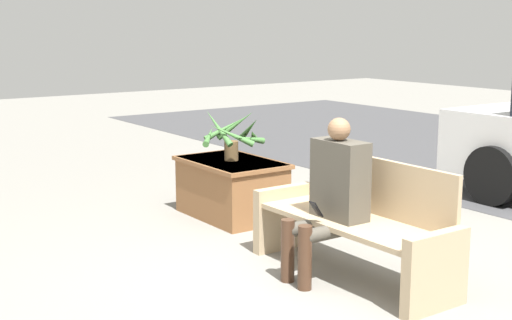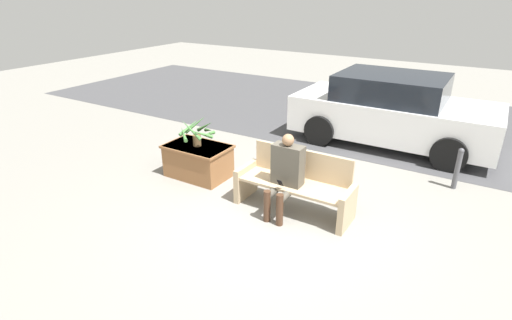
{
  "view_description": "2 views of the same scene",
  "coord_description": "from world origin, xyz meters",
  "px_view_note": "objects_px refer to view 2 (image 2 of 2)",
  "views": [
    {
      "loc": [
        3.91,
        -3.24,
        1.91
      ],
      "look_at": [
        -1.24,
        0.39,
        0.71
      ],
      "focal_mm": 50.0,
      "sensor_mm": 36.0,
      "label": 1
    },
    {
      "loc": [
        2.31,
        -4.41,
        3.11
      ],
      "look_at": [
        -0.73,
        0.58,
        0.58
      ],
      "focal_mm": 28.0,
      "sensor_mm": 36.0,
      "label": 2
    }
  ],
  "objects_px": {
    "potted_plant": "(198,132)",
    "bollard_post": "(458,168)",
    "parked_car": "(392,110)",
    "bench": "(295,184)",
    "person_seated": "(285,172)",
    "planter_box": "(198,160)"
  },
  "relations": [
    {
      "from": "planter_box",
      "to": "bollard_post",
      "type": "relative_size",
      "value": 1.54
    },
    {
      "from": "bench",
      "to": "planter_box",
      "type": "height_order",
      "value": "bench"
    },
    {
      "from": "parked_car",
      "to": "person_seated",
      "type": "bearing_deg",
      "value": -98.56
    },
    {
      "from": "person_seated",
      "to": "bollard_post",
      "type": "bearing_deg",
      "value": 46.46
    },
    {
      "from": "parked_car",
      "to": "bollard_post",
      "type": "bearing_deg",
      "value": -46.69
    },
    {
      "from": "bench",
      "to": "planter_box",
      "type": "distance_m",
      "value": 1.99
    },
    {
      "from": "parked_car",
      "to": "bollard_post",
      "type": "relative_size",
      "value": 5.63
    },
    {
      "from": "potted_plant",
      "to": "bollard_post",
      "type": "xyz_separation_m",
      "value": [
        3.95,
        1.83,
        -0.45
      ]
    },
    {
      "from": "potted_plant",
      "to": "parked_car",
      "type": "xyz_separation_m",
      "value": [
        2.45,
        3.43,
        -0.1
      ]
    },
    {
      "from": "planter_box",
      "to": "potted_plant",
      "type": "bearing_deg",
      "value": 48.11
    },
    {
      "from": "planter_box",
      "to": "bench",
      "type": "bearing_deg",
      "value": -4.28
    },
    {
      "from": "planter_box",
      "to": "parked_car",
      "type": "xyz_separation_m",
      "value": [
        2.46,
        3.45,
        0.42
      ]
    },
    {
      "from": "bench",
      "to": "potted_plant",
      "type": "bearing_deg",
      "value": 175.27
    },
    {
      "from": "planter_box",
      "to": "potted_plant",
      "type": "relative_size",
      "value": 1.66
    },
    {
      "from": "potted_plant",
      "to": "parked_car",
      "type": "height_order",
      "value": "parked_car"
    },
    {
      "from": "person_seated",
      "to": "bollard_post",
      "type": "relative_size",
      "value": 1.69
    },
    {
      "from": "bench",
      "to": "person_seated",
      "type": "bearing_deg",
      "value": -114.34
    },
    {
      "from": "bench",
      "to": "person_seated",
      "type": "xyz_separation_m",
      "value": [
        -0.08,
        -0.18,
        0.26
      ]
    },
    {
      "from": "bench",
      "to": "parked_car",
      "type": "height_order",
      "value": "parked_car"
    },
    {
      "from": "person_seated",
      "to": "bollard_post",
      "type": "xyz_separation_m",
      "value": [
        2.07,
        2.18,
        -0.29
      ]
    },
    {
      "from": "bench",
      "to": "potted_plant",
      "type": "height_order",
      "value": "potted_plant"
    },
    {
      "from": "potted_plant",
      "to": "bollard_post",
      "type": "relative_size",
      "value": 0.93
    }
  ]
}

